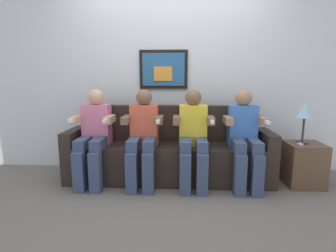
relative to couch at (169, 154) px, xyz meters
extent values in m
plane|color=#66605B|center=(0.00, -0.33, -0.31)|extent=(6.32, 6.32, 0.00)
cube|color=silver|center=(0.00, 0.44, 0.99)|extent=(4.86, 0.05, 2.60)
cube|color=black|center=(-0.09, 0.40, 1.04)|extent=(0.63, 0.03, 0.50)
cube|color=#26598C|center=(-0.09, 0.38, 1.04)|extent=(0.55, 0.02, 0.42)
cube|color=orange|center=(-0.09, 0.37, 0.98)|extent=(0.24, 0.02, 0.18)
cube|color=#2D231E|center=(0.00, -0.04, -0.09)|extent=(2.18, 0.58, 0.45)
cube|color=#2D231E|center=(0.00, 0.18, 0.36)|extent=(2.18, 0.14, 0.45)
cube|color=#2D231E|center=(-1.16, -0.04, 0.00)|extent=(0.14, 0.58, 0.62)
cube|color=#2D231E|center=(1.16, -0.04, 0.00)|extent=(0.14, 0.58, 0.62)
cube|color=pink|center=(-0.87, -0.05, 0.38)|extent=(0.32, 0.20, 0.48)
sphere|color=tan|center=(-0.87, -0.05, 0.70)|extent=(0.19, 0.19, 0.19)
cube|color=#38476B|center=(-0.96, -0.25, 0.20)|extent=(0.12, 0.40, 0.12)
cube|color=#38476B|center=(-0.78, -0.25, 0.20)|extent=(0.12, 0.40, 0.12)
cube|color=#38476B|center=(-0.96, -0.45, -0.09)|extent=(0.12, 0.12, 0.45)
cube|color=#38476B|center=(-0.78, -0.45, -0.09)|extent=(0.12, 0.12, 0.45)
cube|color=tan|center=(-1.06, -0.17, 0.46)|extent=(0.08, 0.28, 0.08)
cube|color=tan|center=(-0.68, -0.17, 0.46)|extent=(0.08, 0.28, 0.08)
cube|color=white|center=(-0.68, -0.33, 0.47)|extent=(0.04, 0.13, 0.04)
cube|color=white|center=(-1.06, -0.33, 0.47)|extent=(0.04, 0.10, 0.04)
cube|color=#D8593F|center=(-0.29, -0.05, 0.38)|extent=(0.32, 0.20, 0.48)
sphere|color=brown|center=(-0.29, -0.05, 0.70)|extent=(0.19, 0.19, 0.19)
cube|color=#38476B|center=(-0.38, -0.25, 0.20)|extent=(0.12, 0.40, 0.12)
cube|color=#38476B|center=(-0.20, -0.25, 0.20)|extent=(0.12, 0.40, 0.12)
cube|color=#38476B|center=(-0.38, -0.45, -0.09)|extent=(0.12, 0.12, 0.45)
cube|color=#38476B|center=(-0.20, -0.45, -0.09)|extent=(0.12, 0.12, 0.45)
cube|color=brown|center=(-0.48, -0.17, 0.46)|extent=(0.08, 0.28, 0.08)
cube|color=brown|center=(-0.10, -0.17, 0.46)|extent=(0.08, 0.28, 0.08)
cube|color=white|center=(-0.10, -0.33, 0.47)|extent=(0.04, 0.13, 0.04)
cube|color=yellow|center=(0.29, -0.05, 0.38)|extent=(0.32, 0.20, 0.48)
sphere|color=brown|center=(0.29, -0.05, 0.70)|extent=(0.19, 0.19, 0.19)
cube|color=#38476B|center=(0.20, -0.25, 0.20)|extent=(0.12, 0.40, 0.12)
cube|color=#38476B|center=(0.38, -0.25, 0.20)|extent=(0.12, 0.40, 0.12)
cube|color=#38476B|center=(0.20, -0.45, -0.09)|extent=(0.12, 0.12, 0.45)
cube|color=#38476B|center=(0.38, -0.45, -0.09)|extent=(0.12, 0.12, 0.45)
cube|color=brown|center=(0.10, -0.17, 0.46)|extent=(0.08, 0.28, 0.08)
cube|color=brown|center=(0.48, -0.17, 0.46)|extent=(0.08, 0.28, 0.08)
cube|color=white|center=(0.48, -0.33, 0.47)|extent=(0.04, 0.13, 0.04)
cube|color=#3F72CC|center=(0.87, -0.05, 0.38)|extent=(0.32, 0.20, 0.48)
sphere|color=#9E7556|center=(0.87, -0.05, 0.70)|extent=(0.19, 0.19, 0.19)
cube|color=#38476B|center=(0.78, -0.25, 0.20)|extent=(0.12, 0.40, 0.12)
cube|color=#38476B|center=(0.96, -0.25, 0.20)|extent=(0.12, 0.40, 0.12)
cube|color=#38476B|center=(0.78, -0.45, -0.09)|extent=(0.12, 0.12, 0.45)
cube|color=#38476B|center=(0.96, -0.45, -0.09)|extent=(0.12, 0.12, 0.45)
cube|color=#9E7556|center=(0.68, -0.17, 0.46)|extent=(0.08, 0.28, 0.08)
cube|color=#9E7556|center=(1.06, -0.17, 0.46)|extent=(0.08, 0.28, 0.08)
cube|color=white|center=(1.06, -0.33, 0.47)|extent=(0.04, 0.13, 0.04)
cube|color=brown|center=(1.58, -0.11, -0.06)|extent=(0.40, 0.40, 0.50)
cylinder|color=#333338|center=(1.54, -0.11, 0.20)|extent=(0.14, 0.14, 0.02)
cylinder|color=#333338|center=(1.54, -0.11, 0.35)|extent=(0.02, 0.02, 0.28)
cone|color=#8CB2CC|center=(1.54, -0.11, 0.57)|extent=(0.22, 0.22, 0.16)
cube|color=white|center=(1.49, -0.15, 0.20)|extent=(0.04, 0.13, 0.02)
camera|label=1|loc=(0.16, -3.14, 0.93)|focal=28.31mm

